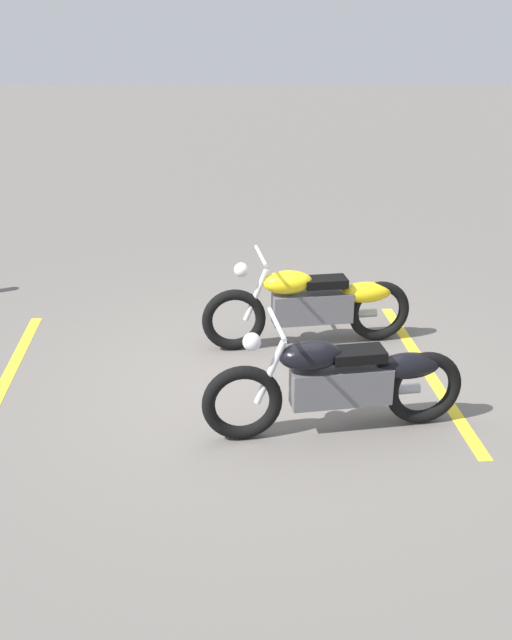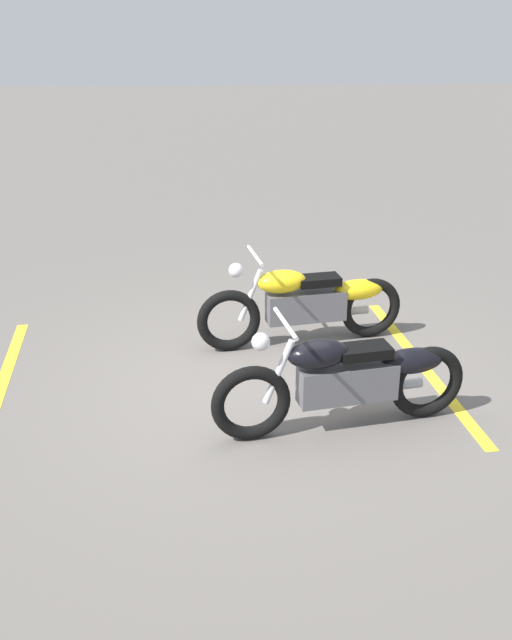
{
  "view_description": "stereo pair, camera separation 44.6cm",
  "coord_description": "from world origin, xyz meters",
  "views": [
    {
      "loc": [
        0.14,
        6.19,
        3.29
      ],
      "look_at": [
        0.16,
        0.0,
        0.65
      ],
      "focal_mm": 40.82,
      "sensor_mm": 36.0,
      "label": 1
    },
    {
      "loc": [
        0.58,
        6.18,
        3.29
      ],
      "look_at": [
        0.16,
        0.0,
        0.65
      ],
      "focal_mm": 40.82,
      "sensor_mm": 36.0,
      "label": 2
    }
  ],
  "objects": [
    {
      "name": "parking_stripe_mid",
      "position": [
        2.57,
        0.04,
        0.0
      ],
      "size": [
        0.39,
        3.2,
        0.01
      ],
      "primitive_type": "cube",
      "rotation": [
        0.0,
        0.0,
        1.66
      ],
      "color": "yellow",
      "rests_on": "ground"
    },
    {
      "name": "motorcycle_bright_foreground",
      "position": [
        -0.44,
        -0.87,
        0.46
      ],
      "size": [
        2.22,
        0.7,
        1.04
      ],
      "rotation": [
        0.0,
        0.0,
        0.16
      ],
      "color": "black",
      "rests_on": "ground"
    },
    {
      "name": "motorcycle_dark_foreground",
      "position": [
        -0.56,
        0.85,
        0.46
      ],
      "size": [
        2.22,
        0.71,
        1.04
      ],
      "rotation": [
        0.0,
        0.0,
        0.17
      ],
      "color": "black",
      "rests_on": "ground"
    },
    {
      "name": "ground_plane",
      "position": [
        0.0,
        0.0,
        0.0
      ],
      "size": [
        60.0,
        60.0,
        0.0
      ],
      "primitive_type": "plane",
      "color": "#66605B"
    },
    {
      "name": "parking_stripe_near",
      "position": [
        -1.54,
        -0.27,
        0.0
      ],
      "size": [
        0.39,
        3.2,
        0.01
      ],
      "primitive_type": "cube",
      "rotation": [
        0.0,
        0.0,
        1.66
      ],
      "color": "yellow",
      "rests_on": "ground"
    }
  ]
}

